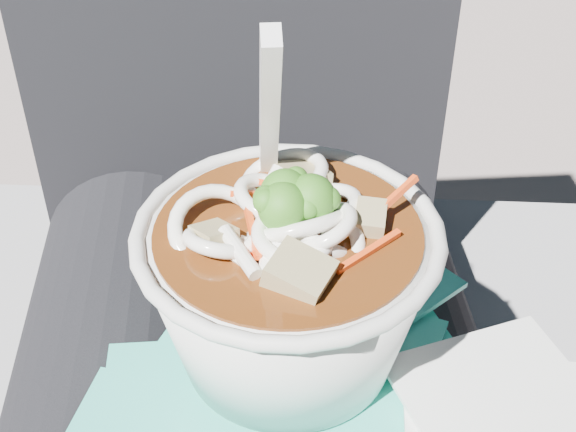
{
  "coord_description": "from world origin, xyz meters",
  "views": [
    {
      "loc": [
        -0.0,
        -0.33,
        1.02
      ],
      "look_at": [
        0.02,
        0.0,
        0.76
      ],
      "focal_mm": 50.0,
      "sensor_mm": 36.0,
      "label": 1
    }
  ],
  "objects": [
    {
      "name": "person_body",
      "position": [
        0.0,
        0.09,
        0.58
      ],
      "size": [
        0.34,
        0.94,
        1.03
      ],
      "color": "black",
      "rests_on": "ground"
    },
    {
      "name": "udon_bowl",
      "position": [
        0.02,
        0.01,
        0.71
      ],
      "size": [
        0.2,
        0.2,
        0.21
      ],
      "color": "silver",
      "rests_on": "plastic_bag"
    }
  ]
}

